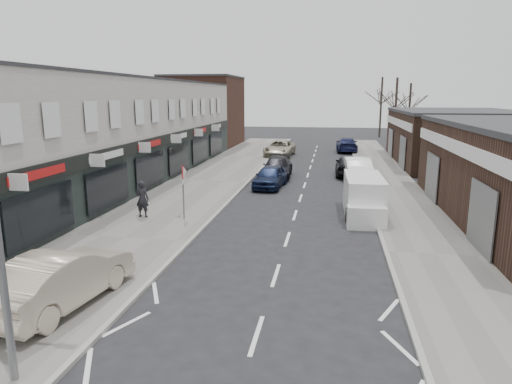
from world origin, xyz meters
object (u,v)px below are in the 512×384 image
at_px(white_van, 364,197).
at_px(sedan_on_pavement, 62,278).
at_px(parked_car_right_a, 356,168).
at_px(parked_car_left_c, 280,148).
at_px(parked_car_right_b, 349,165).
at_px(warning_sign, 184,176).
at_px(parked_car_right_c, 347,145).
at_px(pedestrian, 142,199).
at_px(parked_car_left_b, 277,167).
at_px(parked_car_left_a, 270,177).

xyz_separation_m(white_van, sedan_on_pavement, (-9.06, -11.93, -0.02)).
bearing_deg(parked_car_right_a, parked_car_left_c, -65.00).
distance_m(white_van, parked_car_right_b, 11.87).
distance_m(warning_sign, parked_car_left_c, 24.88).
height_order(warning_sign, white_van, warning_sign).
height_order(warning_sign, parked_car_right_c, warning_sign).
relative_size(pedestrian, parked_car_left_b, 0.36).
bearing_deg(parked_car_right_c, white_van, 89.15).
height_order(parked_car_left_a, parked_car_left_b, parked_car_left_b).
bearing_deg(parked_car_right_b, warning_sign, 60.11).
xyz_separation_m(warning_sign, parked_car_right_a, (8.66, 12.85, -1.37)).
relative_size(sedan_on_pavement, parked_car_right_a, 0.97).
bearing_deg(parked_car_left_a, parked_car_right_b, 51.46).
relative_size(parked_car_right_a, parked_car_right_c, 0.95).
bearing_deg(parked_car_left_b, pedestrian, -113.46).
relative_size(white_van, pedestrian, 2.86).
bearing_deg(white_van, parked_car_left_c, 105.40).
bearing_deg(parked_car_left_c, white_van, -69.74).
bearing_deg(pedestrian, warning_sign, -178.47).
bearing_deg(parked_car_right_a, pedestrian, 44.83).
bearing_deg(warning_sign, parked_car_right_b, 60.31).
xyz_separation_m(white_van, parked_car_left_c, (-6.80, 22.28, -0.17)).
bearing_deg(parked_car_right_c, parked_car_right_a, 89.61).
bearing_deg(parked_car_right_b, pedestrian, 54.01).
height_order(white_van, parked_car_left_c, white_van).
height_order(warning_sign, sedan_on_pavement, warning_sign).
xyz_separation_m(parked_car_left_c, parked_car_right_c, (6.71, 4.65, -0.01)).
bearing_deg(parked_car_right_a, warning_sign, 50.97).
distance_m(parked_car_left_b, parked_car_right_a, 5.70).
distance_m(sedan_on_pavement, parked_car_right_a, 24.09).
bearing_deg(pedestrian, parked_car_right_c, -107.69).
distance_m(parked_car_left_a, parked_car_left_b, 4.00).
distance_m(parked_car_right_a, parked_car_right_b, 1.58).
distance_m(sedan_on_pavement, parked_car_left_b, 22.55).
height_order(white_van, parked_car_left_b, white_van).
bearing_deg(parked_car_left_a, parked_car_right_c, 80.00).
bearing_deg(white_van, sedan_on_pavement, -128.79).
bearing_deg(warning_sign, parked_car_left_b, 77.04).
bearing_deg(warning_sign, sedan_on_pavement, -93.03).
xyz_separation_m(pedestrian, parked_car_left_b, (5.11, 12.83, -0.29)).
relative_size(parked_car_left_a, parked_car_right_b, 0.91).
bearing_deg(parked_car_left_c, parked_car_right_c, 38.02).
bearing_deg(parked_car_left_a, parked_car_left_c, 99.31).
height_order(pedestrian, parked_car_left_c, pedestrian).
distance_m(parked_car_left_c, parked_car_right_c, 8.17).
bearing_deg(parked_car_right_a, parked_car_right_b, -77.71).
relative_size(parked_car_left_a, parked_car_right_c, 0.81).
relative_size(white_van, parked_car_left_b, 1.01).
xyz_separation_m(white_van, parked_car_left_b, (-5.60, 10.36, -0.20)).
relative_size(pedestrian, parked_car_left_a, 0.42).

